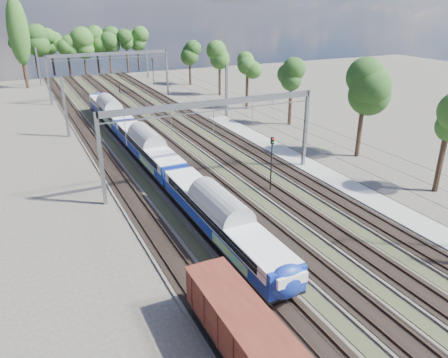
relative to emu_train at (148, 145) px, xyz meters
name	(u,v)px	position (x,y,z in m)	size (l,w,h in m)	color
track_bed	(168,144)	(4.50, 6.23, -2.36)	(21.00, 130.00, 0.34)	#47423A
platform	(366,197)	(16.50, -18.77, -2.31)	(3.00, 70.00, 0.30)	gray
catenary	(150,88)	(4.83, 13.91, 3.94)	(25.65, 130.00, 9.00)	slate
tree_belt	(125,48)	(11.86, 56.24, 5.52)	(39.62, 98.86, 11.33)	black
poplar	(18,32)	(-10.00, 59.23, 9.43)	(4.40, 4.40, 19.04)	black
emu_train	(148,145)	(0.00, 0.00, 0.00)	(2.86, 60.57, 4.19)	black
freight_boxcar	(255,348)	(-4.50, -33.24, -0.48)	(2.61, 12.62, 3.25)	black
worker	(120,88)	(7.35, 45.12, -1.60)	(0.63, 0.41, 1.72)	black
signal_near	(272,158)	(8.85, -13.11, 1.19)	(0.41, 0.38, 5.78)	black
signal_far	(153,68)	(16.81, 51.62, 1.28)	(0.38, 0.35, 5.92)	black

